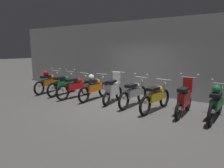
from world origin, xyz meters
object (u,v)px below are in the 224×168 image
(motorbike_slot_4, at_px, (113,89))
(motorbike_slot_5, at_px, (134,93))
(motorbike_slot_7, at_px, (184,99))
(motorbike_slot_3, at_px, (94,87))
(motorbike_slot_0, at_px, (49,82))
(motorbike_slot_1, at_px, (63,84))
(motorbike_slot_6, at_px, (156,97))
(motorbike_slot_8, at_px, (216,103))
(motorbike_slot_2, at_px, (76,86))

(motorbike_slot_4, xyz_separation_m, motorbike_slot_5, (0.91, -0.03, -0.03))
(motorbike_slot_4, distance_m, motorbike_slot_7, 2.71)
(motorbike_slot_3, bearing_deg, motorbike_slot_0, -178.84)
(motorbike_slot_1, distance_m, motorbike_slot_5, 3.61)
(motorbike_slot_6, xyz_separation_m, motorbike_slot_8, (1.80, 0.11, 0.04))
(motorbike_slot_3, bearing_deg, motorbike_slot_5, 0.87)
(motorbike_slot_5, height_order, motorbike_slot_7, motorbike_slot_7)
(motorbike_slot_3, relative_size, motorbike_slot_6, 1.00)
(motorbike_slot_0, xyz_separation_m, motorbike_slot_5, (4.51, 0.08, -0.04))
(motorbike_slot_0, height_order, motorbike_slot_7, motorbike_slot_7)
(motorbike_slot_5, distance_m, motorbike_slot_8, 2.70)
(motorbike_slot_0, relative_size, motorbike_slot_3, 1.00)
(motorbike_slot_4, height_order, motorbike_slot_8, motorbike_slot_4)
(motorbike_slot_4, distance_m, motorbike_slot_5, 0.91)
(motorbike_slot_4, relative_size, motorbike_slot_7, 1.00)
(motorbike_slot_1, bearing_deg, motorbike_slot_7, -0.45)
(motorbike_slot_4, bearing_deg, motorbike_slot_1, -178.70)
(motorbike_slot_2, relative_size, motorbike_slot_3, 1.00)
(motorbike_slot_7, bearing_deg, motorbike_slot_1, 179.55)
(motorbike_slot_1, height_order, motorbike_slot_3, motorbike_slot_1)
(motorbike_slot_1, xyz_separation_m, motorbike_slot_7, (5.41, -0.04, 0.04))
(motorbike_slot_6, distance_m, motorbike_slot_8, 1.80)
(motorbike_slot_5, bearing_deg, motorbike_slot_0, -178.95)
(motorbike_slot_1, bearing_deg, motorbike_slot_3, 0.17)
(motorbike_slot_6, bearing_deg, motorbike_slot_8, 3.56)
(motorbike_slot_2, bearing_deg, motorbike_slot_1, 170.52)
(motorbike_slot_7, distance_m, motorbike_slot_8, 0.90)
(motorbike_slot_2, distance_m, motorbike_slot_6, 3.60)
(motorbike_slot_1, height_order, motorbike_slot_6, motorbike_slot_1)
(motorbike_slot_0, relative_size, motorbike_slot_7, 1.15)
(motorbike_slot_2, relative_size, motorbike_slot_4, 1.16)
(motorbike_slot_3, bearing_deg, motorbike_slot_4, 3.58)
(motorbike_slot_4, bearing_deg, motorbike_slot_3, -176.42)
(motorbike_slot_0, relative_size, motorbike_slot_5, 1.00)
(motorbike_slot_0, height_order, motorbike_slot_8, same)
(motorbike_slot_1, relative_size, motorbike_slot_8, 1.00)
(motorbike_slot_8, bearing_deg, motorbike_slot_6, -176.44)
(motorbike_slot_2, xyz_separation_m, motorbike_slot_6, (3.60, 0.03, 0.00))
(motorbike_slot_0, height_order, motorbike_slot_3, motorbike_slot_0)
(motorbike_slot_8, bearing_deg, motorbike_slot_2, -178.51)
(motorbike_slot_0, distance_m, motorbike_slot_7, 6.31)
(motorbike_slot_8, bearing_deg, motorbike_slot_5, 179.08)
(motorbike_slot_8, bearing_deg, motorbike_slot_1, 179.90)
(motorbike_slot_1, distance_m, motorbike_slot_2, 0.92)
(motorbike_slot_0, bearing_deg, motorbike_slot_1, 3.15)
(motorbike_slot_2, height_order, motorbike_slot_3, motorbike_slot_3)
(motorbike_slot_7, bearing_deg, motorbike_slot_6, -174.94)
(motorbike_slot_1, relative_size, motorbike_slot_5, 1.00)
(motorbike_slot_6, bearing_deg, motorbike_slot_1, 178.44)
(motorbike_slot_2, height_order, motorbike_slot_4, motorbike_slot_4)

